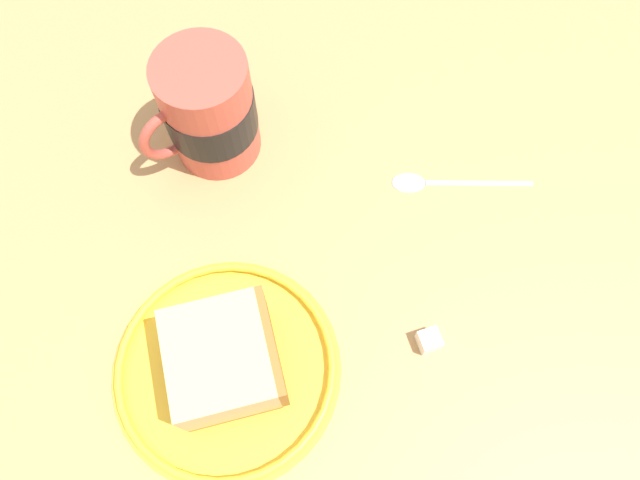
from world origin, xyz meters
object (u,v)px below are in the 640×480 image
(small_plate, at_px, (227,368))
(teaspoon, at_px, (432,181))
(cake_slice, at_px, (224,360))
(sugar_cube, at_px, (429,340))
(tea_mug, at_px, (208,110))

(small_plate, bearing_deg, teaspoon, -90.48)
(small_plate, distance_m, cake_slice, 0.03)
(teaspoon, bearing_deg, sugar_cube, 130.23)
(small_plate, height_order, sugar_cube, sugar_cube)
(tea_mug, xyz_separation_m, teaspoon, (-0.16, -0.11, -0.05))
(teaspoon, relative_size, sugar_cube, 5.95)
(sugar_cube, bearing_deg, tea_mug, -0.09)
(tea_mug, bearing_deg, cake_slice, 142.09)
(small_plate, xyz_separation_m, cake_slice, (-0.00, -0.00, 0.03))
(tea_mug, distance_m, teaspoon, 0.20)
(cake_slice, relative_size, tea_mug, 0.99)
(teaspoon, height_order, sugar_cube, sugar_cube)
(cake_slice, distance_m, teaspoon, 0.24)
(teaspoon, bearing_deg, small_plate, 89.52)
(small_plate, height_order, cake_slice, cake_slice)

